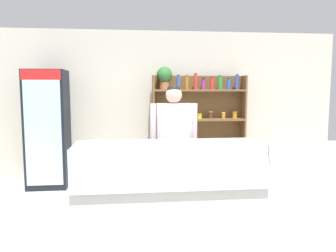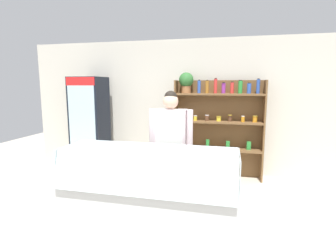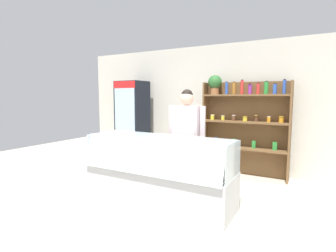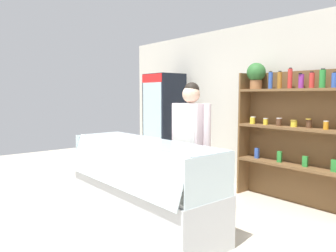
{
  "view_description": "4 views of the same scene",
  "coord_description": "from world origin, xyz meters",
  "px_view_note": "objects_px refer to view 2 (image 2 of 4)",
  "views": [
    {
      "loc": [
        -0.46,
        -3.81,
        1.63
      ],
      "look_at": [
        -0.01,
        0.4,
        1.16
      ],
      "focal_mm": 35.0,
      "sensor_mm": 36.0,
      "label": 1
    },
    {
      "loc": [
        0.94,
        -3.05,
        1.78
      ],
      "look_at": [
        0.13,
        0.36,
        1.24
      ],
      "focal_mm": 28.0,
      "sensor_mm": 36.0,
      "label": 2
    },
    {
      "loc": [
        1.93,
        -3.24,
        1.59
      ],
      "look_at": [
        -0.12,
        0.41,
        1.12
      ],
      "focal_mm": 28.0,
      "sensor_mm": 36.0,
      "label": 3
    },
    {
      "loc": [
        3.1,
        -2.2,
        1.55
      ],
      "look_at": [
        -0.07,
        0.41,
        1.16
      ],
      "focal_mm": 35.0,
      "sensor_mm": 36.0,
      "label": 4
    }
  ],
  "objects_px": {
    "shop_clerk": "(171,138)",
    "shelving_unit": "(214,118)",
    "deli_display_case": "(148,201)",
    "drinks_fridge": "(90,125)"
  },
  "relations": [
    {
      "from": "shop_clerk",
      "to": "shelving_unit",
      "type": "bearing_deg",
      "value": 68.51
    },
    {
      "from": "deli_display_case",
      "to": "shop_clerk",
      "type": "distance_m",
      "value": 0.98
    },
    {
      "from": "drinks_fridge",
      "to": "shop_clerk",
      "type": "relative_size",
      "value": 1.14
    },
    {
      "from": "drinks_fridge",
      "to": "deli_display_case",
      "type": "distance_m",
      "value": 2.66
    },
    {
      "from": "shop_clerk",
      "to": "drinks_fridge",
      "type": "bearing_deg",
      "value": 149.73
    },
    {
      "from": "shop_clerk",
      "to": "deli_display_case",
      "type": "bearing_deg",
      "value": -102.38
    },
    {
      "from": "drinks_fridge",
      "to": "shelving_unit",
      "type": "xyz_separation_m",
      "value": [
        2.52,
        0.24,
        0.18
      ]
    },
    {
      "from": "deli_display_case",
      "to": "shop_clerk",
      "type": "bearing_deg",
      "value": 77.62
    },
    {
      "from": "shelving_unit",
      "to": "shop_clerk",
      "type": "bearing_deg",
      "value": -111.49
    },
    {
      "from": "drinks_fridge",
      "to": "deli_display_case",
      "type": "xyz_separation_m",
      "value": [
        1.83,
        -1.81,
        -0.66
      ]
    }
  ]
}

